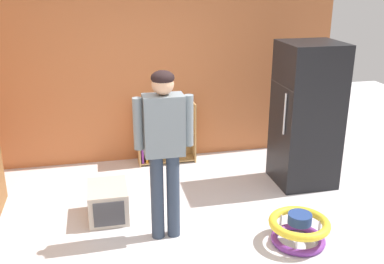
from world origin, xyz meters
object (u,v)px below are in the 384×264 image
(bookshelf, at_px, (162,137))
(pet_carrier, at_px, (108,202))
(standing_person, at_px, (164,141))
(baby_walker, at_px, (299,229))
(refrigerator, at_px, (307,115))

(bookshelf, relative_size, pet_carrier, 1.54)
(bookshelf, height_order, pet_carrier, bookshelf)
(standing_person, distance_m, pet_carrier, 1.14)
(baby_walker, bearing_deg, refrigerator, 63.81)
(refrigerator, distance_m, standing_person, 2.11)
(refrigerator, distance_m, bookshelf, 2.01)
(refrigerator, bearing_deg, bookshelf, 147.91)
(pet_carrier, bearing_deg, standing_person, -42.40)
(bookshelf, xyz_separation_m, standing_person, (-0.26, -1.93, 0.67))
(refrigerator, xyz_separation_m, standing_person, (-1.90, -0.90, 0.15))
(bookshelf, height_order, baby_walker, bookshelf)
(bookshelf, xyz_separation_m, baby_walker, (1.01, -2.33, -0.21))
(refrigerator, height_order, pet_carrier, refrigerator)
(refrigerator, xyz_separation_m, pet_carrier, (-2.46, -0.39, -0.71))
(standing_person, bearing_deg, bookshelf, 82.38)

